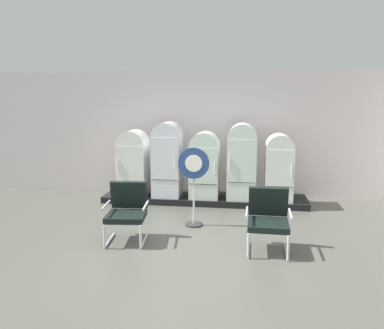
% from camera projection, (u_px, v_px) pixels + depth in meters
% --- Properties ---
extents(ground, '(12.00, 10.00, 0.05)m').
position_uv_depth(ground, '(182.00, 257.00, 5.87)').
color(ground, '#4E4E46').
extents(back_wall, '(11.76, 0.12, 2.89)m').
position_uv_depth(back_wall, '(208.00, 134.00, 9.17)').
color(back_wall, silver).
rests_on(back_wall, ground).
extents(display_plinth, '(4.48, 0.95, 0.14)m').
position_uv_depth(display_plinth, '(204.00, 199.00, 8.80)').
color(display_plinth, black).
rests_on(display_plinth, ground).
extents(refrigerator_0, '(0.63, 0.63, 1.45)m').
position_uv_depth(refrigerator_0, '(133.00, 161.00, 8.74)').
color(refrigerator_0, white).
rests_on(refrigerator_0, display_plinth).
extents(refrigerator_1, '(0.60, 0.68, 1.64)m').
position_uv_depth(refrigerator_1, '(167.00, 157.00, 8.64)').
color(refrigerator_1, white).
rests_on(refrigerator_1, display_plinth).
extents(refrigerator_2, '(0.63, 0.61, 1.44)m').
position_uv_depth(refrigerator_2, '(205.00, 163.00, 8.51)').
color(refrigerator_2, silver).
rests_on(refrigerator_2, display_plinth).
extents(refrigerator_3, '(0.61, 0.70, 1.62)m').
position_uv_depth(refrigerator_3, '(242.00, 159.00, 8.42)').
color(refrigerator_3, silver).
rests_on(refrigerator_3, display_plinth).
extents(refrigerator_4, '(0.58, 0.69, 1.41)m').
position_uv_depth(refrigerator_4, '(279.00, 165.00, 8.33)').
color(refrigerator_4, white).
rests_on(refrigerator_4, display_plinth).
extents(armchair_left, '(0.73, 0.76, 0.95)m').
position_uv_depth(armchair_left, '(127.00, 209.00, 6.40)').
color(armchair_left, silver).
rests_on(armchair_left, ground).
extents(armchair_right, '(0.69, 0.72, 0.95)m').
position_uv_depth(armchair_right, '(268.00, 217.00, 5.99)').
color(armchair_right, silver).
rests_on(armchair_right, ground).
extents(sign_stand, '(0.56, 0.32, 1.44)m').
position_uv_depth(sign_stand, '(194.00, 184.00, 7.06)').
color(sign_stand, '#2D2D30').
rests_on(sign_stand, ground).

